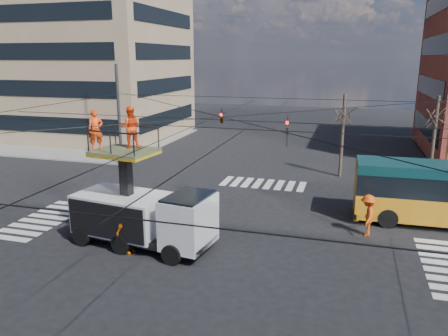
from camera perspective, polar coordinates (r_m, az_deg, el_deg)
The scene contains 10 objects.
ground at distance 21.07m, azimuth -0.24°, elevation -9.44°, with size 120.00×120.00×0.00m, color black.
sidewalk_nw at distance 48.29m, azimuth -17.35°, elevation 3.57°, with size 18.00×18.00×0.12m, color slate.
crosswalks at distance 21.07m, azimuth -0.24°, elevation -9.42°, with size 22.40×22.40×0.02m, color silver, non-canonical shape.
overhead_network at distance 20.14m, azimuth -0.12°, elevation 2.27°, with size 24.24×24.24×8.00m.
tree_a at distance 32.24m, azimuth 15.39°, elevation 6.90°, with size 2.00×2.00×6.00m.
tree_b at distance 32.70m, azimuth 25.99°, elevation 6.07°, with size 2.00×2.00×6.00m.
utility_truck at distance 20.19m, azimuth -10.67°, elevation -4.47°, with size 7.24×3.39×6.35m.
traffic_cone at distance 22.37m, azimuth -17.10°, elevation -7.80°, with size 0.36×0.36×0.63m, color orange.
worker_ground at distance 19.91m, azimuth -12.53°, elevation -8.06°, with size 1.20×0.50×2.06m, color orange.
flagger at distance 22.39m, azimuth 18.24°, elevation -5.90°, with size 1.33×0.77×2.06m, color #D3440D.
Camera 1 is at (5.48, -18.50, 8.47)m, focal length 35.00 mm.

